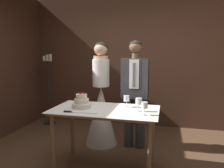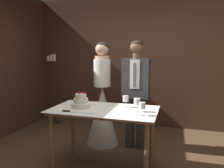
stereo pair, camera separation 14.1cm
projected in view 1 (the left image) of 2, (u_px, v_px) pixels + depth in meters
name	position (u px, v px, depth m)	size (l,w,h in m)	color
wall_back	(134.00, 62.00, 4.68)	(4.67, 0.12, 2.74)	#472B1E
cake_table	(105.00, 117.00, 2.87)	(1.39, 0.77, 0.82)	#8E6B4C
tiered_cake	(82.00, 103.00, 2.91)	(0.26, 0.26, 0.21)	silver
cake_knife	(74.00, 112.00, 2.68)	(0.42, 0.04, 0.02)	silver
wine_glass_near	(139.00, 102.00, 2.72)	(0.08, 0.08, 0.17)	silver
wine_glass_middle	(145.00, 106.00, 2.55)	(0.08, 0.08, 0.16)	silver
wine_glass_far	(127.00, 99.00, 2.95)	(0.08, 0.08, 0.16)	silver
bride	(101.00, 107.00, 3.68)	(0.54, 0.54, 1.72)	white
groom	(135.00, 89.00, 3.50)	(0.42, 0.25, 1.74)	#38383D
candle_stand	(49.00, 89.00, 4.76)	(0.28, 0.28, 1.53)	black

